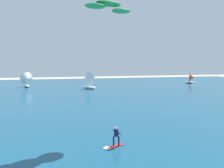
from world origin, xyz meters
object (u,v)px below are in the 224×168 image
at_px(kitesurfer, 114,140).
at_px(kite, 109,7).
at_px(sailboat_near_shore, 27,80).
at_px(sailboat_leading, 191,78).
at_px(sailboat_far_left, 88,80).

bearing_deg(kitesurfer, kite, 82.42).
distance_m(kitesurfer, sailboat_near_shore, 52.05).
distance_m(kite, sailboat_leading, 61.47).
distance_m(kitesurfer, kite, 12.80).
height_order(kite, sailboat_far_left, kite).
height_order(kitesurfer, sailboat_near_shore, sailboat_near_shore).
bearing_deg(sailboat_far_left, sailboat_near_shore, 154.49).
bearing_deg(sailboat_far_left, kite, -94.95).
xyz_separation_m(kitesurfer, sailboat_leading, (41.28, 49.08, 1.23)).
height_order(kitesurfer, sailboat_far_left, sailboat_far_left).
relative_size(kite, sailboat_far_left, 1.05).
bearing_deg(sailboat_near_shore, kite, -73.70).
xyz_separation_m(sailboat_near_shore, sailboat_far_left, (16.78, -8.01, 0.11)).
distance_m(kitesurfer, sailboat_far_left, 42.60).
bearing_deg(kitesurfer, sailboat_leading, 49.94).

